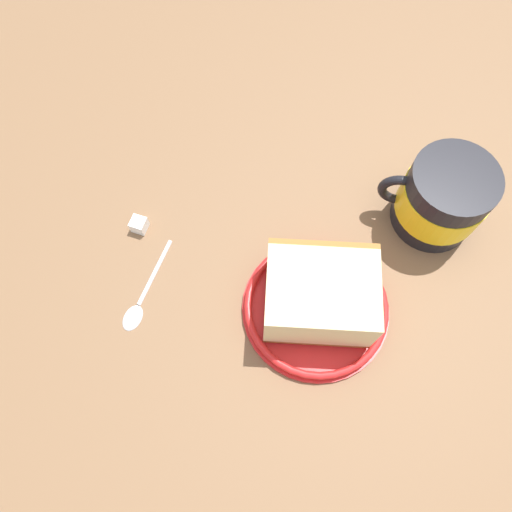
{
  "coord_description": "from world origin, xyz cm",
  "views": [
    {
      "loc": [
        -18.1,
        10.5,
        51.34
      ],
      "look_at": [
        0.53,
        2.86,
        3.0
      ],
      "focal_mm": 34.06,
      "sensor_mm": 36.0,
      "label": 1
    }
  ],
  "objects_px": {
    "small_plate": "(316,307)",
    "teaspoon": "(139,302)",
    "cake_slice": "(320,295)",
    "tea_mug": "(442,198)",
    "sugar_cube": "(139,225)"
  },
  "relations": [
    {
      "from": "tea_mug",
      "to": "teaspoon",
      "type": "relative_size",
      "value": 1.21
    },
    {
      "from": "small_plate",
      "to": "tea_mug",
      "type": "xyz_separation_m",
      "value": [
        0.05,
        -0.17,
        0.04
      ]
    },
    {
      "from": "cake_slice",
      "to": "tea_mug",
      "type": "relative_size",
      "value": 1.26
    },
    {
      "from": "small_plate",
      "to": "sugar_cube",
      "type": "bearing_deg",
      "value": 41.36
    },
    {
      "from": "small_plate",
      "to": "sugar_cube",
      "type": "height_order",
      "value": "same"
    },
    {
      "from": "small_plate",
      "to": "teaspoon",
      "type": "relative_size",
      "value": 1.77
    },
    {
      "from": "tea_mug",
      "to": "cake_slice",
      "type": "bearing_deg",
      "value": 106.13
    },
    {
      "from": "tea_mug",
      "to": "sugar_cube",
      "type": "relative_size",
      "value": 6.48
    },
    {
      "from": "cake_slice",
      "to": "tea_mug",
      "type": "xyz_separation_m",
      "value": [
        0.05,
        -0.17,
        0.0
      ]
    },
    {
      "from": "cake_slice",
      "to": "tea_mug",
      "type": "bearing_deg",
      "value": -73.87
    },
    {
      "from": "small_plate",
      "to": "teaspoon",
      "type": "bearing_deg",
      "value": 65.65
    },
    {
      "from": "tea_mug",
      "to": "sugar_cube",
      "type": "distance_m",
      "value": 0.34
    },
    {
      "from": "small_plate",
      "to": "tea_mug",
      "type": "distance_m",
      "value": 0.18
    },
    {
      "from": "cake_slice",
      "to": "teaspoon",
      "type": "bearing_deg",
      "value": 66.47
    },
    {
      "from": "teaspoon",
      "to": "sugar_cube",
      "type": "xyz_separation_m",
      "value": [
        0.09,
        -0.03,
        0.0
      ]
    }
  ]
}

